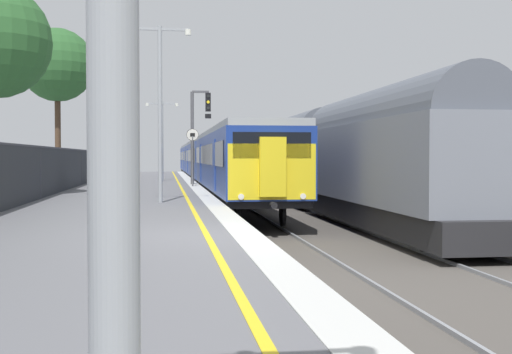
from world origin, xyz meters
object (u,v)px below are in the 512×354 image
(commuter_train_at_platform, at_px, (209,160))
(speed_limit_sign, at_px, (193,150))
(background_tree_centre, at_px, (56,68))
(signal_gantry, at_px, (197,126))
(platform_lamp_far, at_px, (162,133))
(freight_train_adjacent_track, at_px, (274,156))
(platform_lamp_mid, at_px, (160,99))

(commuter_train_at_platform, distance_m, speed_limit_sign, 16.20)
(commuter_train_at_platform, xyz_separation_m, speed_limit_sign, (-1.85, -16.09, 0.55))
(commuter_train_at_platform, height_order, background_tree_centre, background_tree_centre)
(commuter_train_at_platform, xyz_separation_m, signal_gantry, (-1.47, -13.32, 1.87))
(signal_gantry, relative_size, background_tree_centre, 0.56)
(speed_limit_sign, distance_m, platform_lamp_far, 8.45)
(freight_train_adjacent_track, distance_m, platform_lamp_mid, 23.76)
(freight_train_adjacent_track, height_order, platform_lamp_far, platform_lamp_far)
(commuter_train_at_platform, xyz_separation_m, platform_lamp_mid, (-3.36, -27.83, 2.06))
(platform_lamp_mid, xyz_separation_m, platform_lamp_far, (0.00, 19.98, -0.41))
(signal_gantry, relative_size, speed_limit_sign, 1.75)
(freight_train_adjacent_track, xyz_separation_m, signal_gantry, (-5.48, -8.01, 1.58))
(commuter_train_at_platform, bearing_deg, speed_limit_sign, -96.54)
(speed_limit_sign, bearing_deg, commuter_train_at_platform, 83.46)
(background_tree_centre, bearing_deg, platform_lamp_mid, -72.16)
(freight_train_adjacent_track, bearing_deg, background_tree_centre, -166.09)
(platform_lamp_mid, distance_m, platform_lamp_far, 19.99)
(commuter_train_at_platform, relative_size, background_tree_centre, 6.61)
(signal_gantry, height_order, background_tree_centre, background_tree_centre)
(signal_gantry, xyz_separation_m, speed_limit_sign, (-0.37, -2.77, -1.32))
(platform_lamp_far, bearing_deg, speed_limit_sign, -79.60)
(speed_limit_sign, xyz_separation_m, platform_lamp_mid, (-1.51, -11.74, 1.51))
(platform_lamp_mid, bearing_deg, background_tree_centre, 107.84)
(background_tree_centre, bearing_deg, freight_train_adjacent_track, 13.91)
(speed_limit_sign, relative_size, background_tree_centre, 0.32)
(commuter_train_at_platform, height_order, platform_lamp_far, platform_lamp_far)
(platform_lamp_mid, bearing_deg, freight_train_adjacent_track, 71.89)
(freight_train_adjacent_track, relative_size, signal_gantry, 12.03)
(background_tree_centre, bearing_deg, signal_gantry, -30.06)
(freight_train_adjacent_track, height_order, speed_limit_sign, freight_train_adjacent_track)
(platform_lamp_far, bearing_deg, background_tree_centre, -172.46)
(signal_gantry, bearing_deg, background_tree_centre, 149.94)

